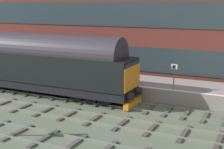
# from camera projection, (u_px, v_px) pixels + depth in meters

# --- Properties ---
(ground_plane) EXTENTS (140.00, 140.00, 0.00)m
(ground_plane) POSITION_uv_depth(u_px,v_px,m) (95.00, 101.00, 23.67)
(ground_plane) COLOR #57604E
(ground_plane) RESTS_ON ground
(track_main) EXTENTS (2.50, 60.00, 0.15)m
(track_main) POSITION_uv_depth(u_px,v_px,m) (95.00, 101.00, 23.66)
(track_main) COLOR slate
(track_main) RESTS_ON ground
(track_adjacent_west) EXTENTS (2.50, 60.00, 0.15)m
(track_adjacent_west) POSITION_uv_depth(u_px,v_px,m) (69.00, 114.00, 20.69)
(track_adjacent_west) COLOR gray
(track_adjacent_west) RESTS_ON ground
(track_adjacent_far_west) EXTENTS (2.50, 60.00, 0.15)m
(track_adjacent_far_west) POSITION_uv_depth(u_px,v_px,m) (30.00, 135.00, 17.40)
(track_adjacent_far_west) COLOR gray
(track_adjacent_far_west) RESTS_ON ground
(station_platform) EXTENTS (4.00, 44.00, 1.01)m
(station_platform) POSITION_uv_depth(u_px,v_px,m) (116.00, 84.00, 26.74)
(station_platform) COLOR gray
(station_platform) RESTS_ON ground
(diesel_locomotive) EXTENTS (2.74, 19.03, 4.68)m
(diesel_locomotive) POSITION_uv_depth(u_px,v_px,m) (22.00, 61.00, 25.85)
(diesel_locomotive) COLOR black
(diesel_locomotive) RESTS_ON ground
(platform_number_sign) EXTENTS (0.10, 0.44, 1.81)m
(platform_number_sign) POSITION_uv_depth(u_px,v_px,m) (174.00, 73.00, 22.65)
(platform_number_sign) COLOR slate
(platform_number_sign) RESTS_ON station_platform
(waiting_passenger) EXTENTS (0.45, 0.47, 1.64)m
(waiting_passenger) POSITION_uv_depth(u_px,v_px,m) (87.00, 66.00, 26.39)
(waiting_passenger) COLOR #352D36
(waiting_passenger) RESTS_ON station_platform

